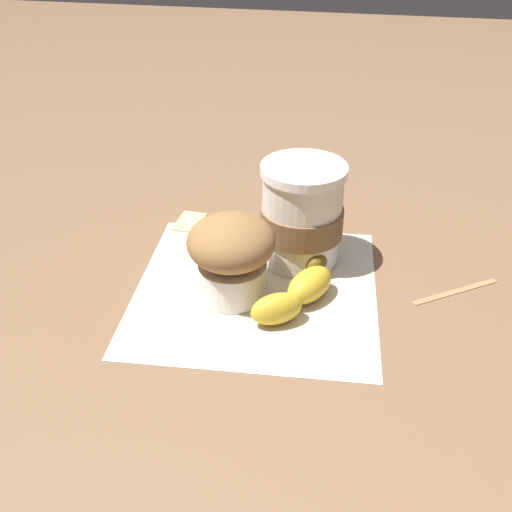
{
  "coord_description": "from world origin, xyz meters",
  "views": [
    {
      "loc": [
        0.52,
        0.1,
        0.39
      ],
      "look_at": [
        0.0,
        0.0,
        0.04
      ],
      "focal_mm": 42.0,
      "sensor_mm": 36.0,
      "label": 1
    }
  ],
  "objects": [
    {
      "name": "ground_plane",
      "position": [
        0.0,
        0.0,
        0.0
      ],
      "size": [
        3.0,
        3.0,
        0.0
      ],
      "primitive_type": "plane",
      "color": "brown"
    },
    {
      "name": "paper_napkin",
      "position": [
        0.0,
        0.0,
        0.0
      ],
      "size": [
        0.28,
        0.28,
        0.0
      ],
      "primitive_type": "cube",
      "rotation": [
        0.0,
        0.0,
        0.07
      ],
      "color": "beige",
      "rests_on": "ground_plane"
    },
    {
      "name": "coffee_cup",
      "position": [
        -0.07,
        0.04,
        0.06
      ],
      "size": [
        0.1,
        0.1,
        0.12
      ],
      "color": "silver",
      "rests_on": "paper_napkin"
    },
    {
      "name": "muffin",
      "position": [
        0.01,
        -0.02,
        0.05
      ],
      "size": [
        0.09,
        0.09,
        0.09
      ],
      "color": "white",
      "rests_on": "paper_napkin"
    },
    {
      "name": "banana",
      "position": [
        0.0,
        0.05,
        0.02
      ],
      "size": [
        0.15,
        0.09,
        0.03
      ],
      "color": "gold",
      "rests_on": "paper_napkin"
    },
    {
      "name": "sugar_packet",
      "position": [
        -0.13,
        -0.11,
        0.0
      ],
      "size": [
        0.05,
        0.03,
        0.01
      ],
      "primitive_type": "cube",
      "rotation": [
        0.0,
        0.0,
        6.22
      ],
      "color": "#E0B27F",
      "rests_on": "ground_plane"
    },
    {
      "name": "wooden_stirrer",
      "position": [
        -0.04,
        0.21,
        0.0
      ],
      "size": [
        0.07,
        0.1,
        0.0
      ],
      "primitive_type": "cube",
      "rotation": [
        0.0,
        0.0,
        5.31
      ],
      "color": "#9E7547",
      "rests_on": "ground_plane"
    }
  ]
}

